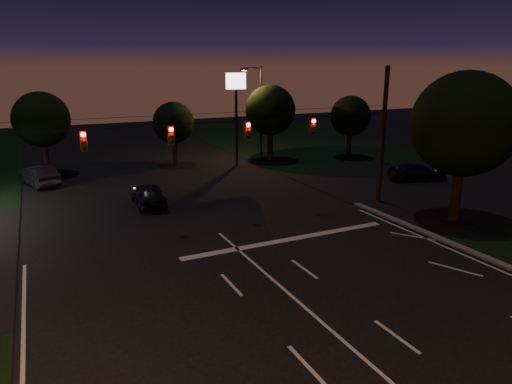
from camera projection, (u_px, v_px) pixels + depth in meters
cross_street_right at (450, 186)px, 35.37m from camera, size 20.00×16.00×0.02m
stop_bar at (289, 239)px, 24.33m from camera, size 12.00×0.50×0.01m
utility_pole_right at (378, 202)px, 31.15m from camera, size 0.30×0.30×9.00m
signal_span at (211, 132)px, 24.63m from camera, size 24.00×0.40×1.56m
pole_sign_right at (236, 98)px, 40.85m from camera, size 1.80×0.30×8.40m
street_light_right_far at (259, 106)px, 44.20m from camera, size 2.20×0.35×9.00m
tree_right_near at (462, 125)px, 26.09m from camera, size 6.00×6.00×8.76m
tree_far_b at (42, 120)px, 38.16m from camera, size 4.60×4.60×6.98m
tree_far_c at (174, 123)px, 42.07m from camera, size 3.80×3.80×5.86m
tree_far_d at (270, 111)px, 43.89m from camera, size 4.80×4.80×7.30m
tree_far_e at (350, 116)px, 45.68m from camera, size 4.00×4.00×6.18m
car_oncoming_a at (148, 194)px, 30.15m from camera, size 1.98×4.57×1.53m
car_oncoming_b at (39, 175)px, 35.36m from camera, size 3.05×5.08×1.58m
car_cross at (418, 172)px, 36.91m from camera, size 5.14×3.10×1.39m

